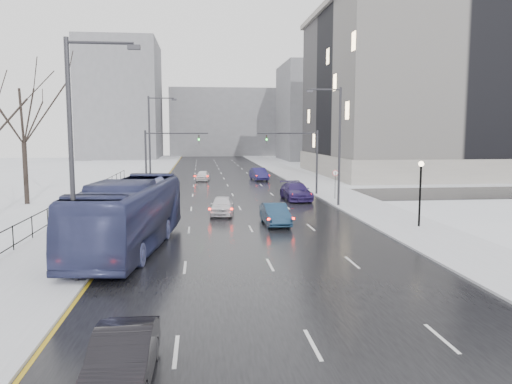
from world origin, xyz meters
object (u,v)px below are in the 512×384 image
object	(u,v)px
sedan_left_near	(123,358)
sedan_center_near	(222,205)
sedan_right_far	(296,191)
sedan_right_distant	(259,174)
streetlight_l_near	(77,149)
lamppost_r_mid	(420,184)
bus	(130,215)
sedan_right_near	(275,214)
streetlight_r_mid	(337,140)
streetlight_l_far	(152,139)
mast_signal_left	(157,155)
sedan_center_far	(203,176)
no_uturn_sign	(335,176)
tree_park_e	(27,205)
mast_signal_right	(306,154)

from	to	relation	value
sedan_left_near	sedan_center_near	xyz separation A→B (m)	(3.61, 25.58, 0.03)
sedan_right_far	sedan_right_distant	bearing A→B (deg)	90.64
streetlight_l_near	lamppost_r_mid	world-z (taller)	streetlight_l_near
streetlight_l_near	sedan_left_near	size ratio (longest dim) A/B	2.39
bus	sedan_right_near	bearing A→B (deg)	42.90
streetlight_r_mid	sedan_left_near	size ratio (longest dim) A/B	2.39
sedan_right_near	bus	bearing A→B (deg)	-146.52
streetlight_l_near	bus	distance (m)	7.12
sedan_left_near	sedan_center_near	bearing A→B (deg)	82.89
streetlight_l_far	bus	world-z (taller)	streetlight_l_far
streetlight_r_mid	streetlight_l_far	size ratio (longest dim) A/B	1.00
mast_signal_left	bus	distance (m)	22.14
bus	sedan_center_far	world-z (taller)	bus
sedan_right_near	sedan_right_distant	world-z (taller)	sedan_right_distant
streetlight_l_far	no_uturn_sign	world-z (taller)	streetlight_l_far
streetlight_l_far	sedan_left_near	size ratio (longest dim) A/B	2.39
sedan_left_near	sedan_right_far	distance (m)	35.02
lamppost_r_mid	sedan_right_distant	distance (m)	34.95
sedan_left_near	sedan_right_far	xyz separation A→B (m)	(10.83, 33.31, 0.12)
sedan_left_near	sedan_center_far	bearing A→B (deg)	88.40
lamppost_r_mid	sedan_center_near	xyz separation A→B (m)	(-12.60, 6.80, -2.18)
streetlight_r_mid	no_uturn_sign	bearing A→B (deg)	75.52
streetlight_r_mid	streetlight_l_near	xyz separation A→B (m)	(-16.33, -20.00, 0.00)
streetlight_r_mid	lamppost_r_mid	distance (m)	10.73
sedan_left_near	streetlight_r_mid	bearing A→B (deg)	65.98
streetlight_l_near	tree_park_e	bearing A→B (deg)	112.69
streetlight_l_near	sedan_right_near	bearing A→B (deg)	50.90
streetlight_l_far	mast_signal_right	size ratio (longest dim) A/B	1.54
sedan_center_near	sedan_right_near	bearing A→B (deg)	-47.39
no_uturn_sign	sedan_center_near	xyz separation A→B (m)	(-10.80, -7.20, -1.54)
streetlight_r_mid	sedan_center_far	distance (m)	27.08
sedan_center_near	lamppost_r_mid	bearing A→B (deg)	-22.59
tree_park_e	streetlight_r_mid	xyz separation A→B (m)	(26.37, -4.00, 5.62)
streetlight_l_near	bus	xyz separation A→B (m)	(1.17, 5.97, -3.70)
streetlight_l_near	no_uturn_sign	size ratio (longest dim) A/B	3.70
mast_signal_right	sedan_right_distant	world-z (taller)	mast_signal_right
mast_signal_left	streetlight_l_far	bearing A→B (deg)	101.87
mast_signal_left	sedan_right_distant	world-z (taller)	mast_signal_left
sedan_center_near	sedan_left_near	bearing A→B (deg)	-92.27
lamppost_r_mid	streetlight_l_near	bearing A→B (deg)	-152.45
no_uturn_sign	sedan_right_far	size ratio (longest dim) A/B	0.49
tree_park_e	streetlight_l_near	world-z (taller)	streetlight_l_near
sedan_right_far	sedan_right_near	bearing A→B (deg)	-109.88
bus	sedan_right_far	size ratio (longest dim) A/B	2.43
sedan_center_near	sedan_right_near	size ratio (longest dim) A/B	0.96
streetlight_l_near	sedan_right_far	distance (m)	28.54
tree_park_e	sedan_center_near	bearing A→B (deg)	-23.45
lamppost_r_mid	streetlight_r_mid	bearing A→B (deg)	105.82
sedan_left_near	streetlight_l_far	bearing A→B (deg)	95.06
streetlight_r_mid	sedan_center_near	size ratio (longest dim) A/B	2.37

